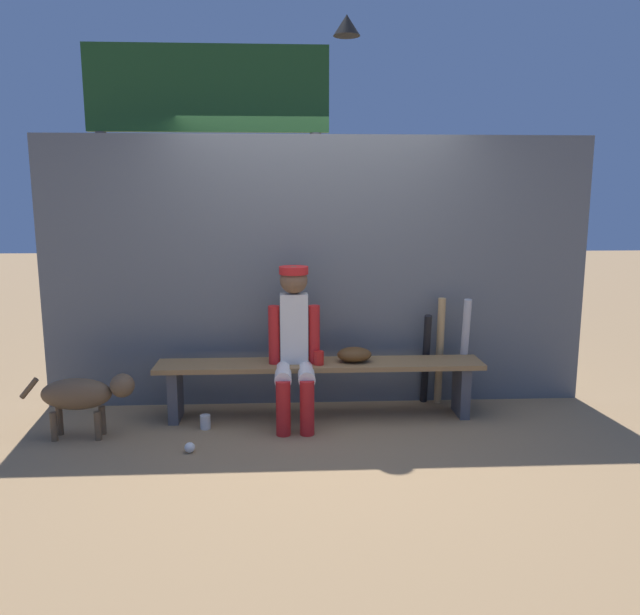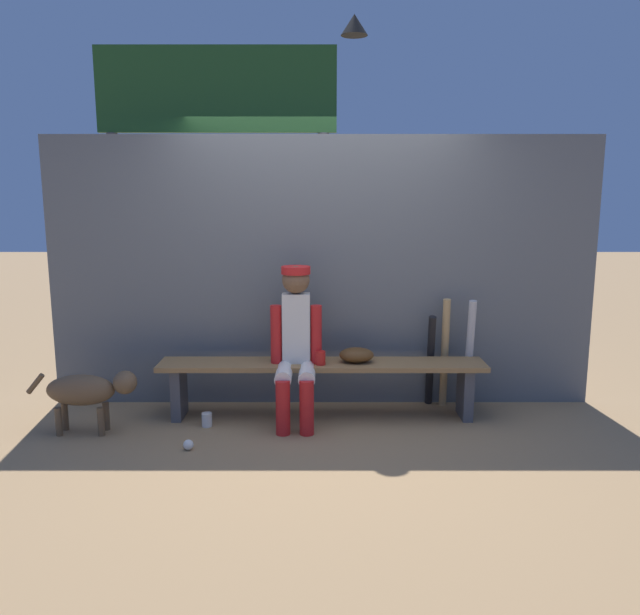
{
  "view_description": "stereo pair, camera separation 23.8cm",
  "coord_description": "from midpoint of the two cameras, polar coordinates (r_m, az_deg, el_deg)",
  "views": [
    {
      "loc": [
        -0.26,
        -4.88,
        1.8
      ],
      "look_at": [
        0.0,
        0.0,
        0.91
      ],
      "focal_mm": 35.05,
      "sensor_mm": 36.0,
      "label": 1
    },
    {
      "loc": [
        -0.02,
        -4.89,
        1.8
      ],
      "look_at": [
        0.0,
        0.0,
        0.91
      ],
      "focal_mm": 35.05,
      "sensor_mm": 36.0,
      "label": 2
    }
  ],
  "objects": [
    {
      "name": "ground_plane",
      "position": [
        5.21,
        1.33,
        -9.94
      ],
      "size": [
        30.0,
        30.0,
        0.0
      ],
      "primitive_type": "plane",
      "color": "#9E7A51"
    },
    {
      "name": "chainlink_fence",
      "position": [
        5.31,
        1.27,
        3.17
      ],
      "size": [
        4.64,
        0.03,
        2.29
      ],
      "primitive_type": "cube",
      "color": "#595E63",
      "rests_on": "ground_plane"
    },
    {
      "name": "dugout_bench",
      "position": [
        5.1,
        1.35,
        -6.09
      ],
      "size": [
        2.64,
        0.36,
        0.46
      ],
      "color": "olive",
      "rests_on": "ground_plane"
    },
    {
      "name": "player_seated",
      "position": [
        4.91,
        -1.03,
        -2.98
      ],
      "size": [
        0.41,
        0.55,
        1.25
      ],
      "color": "silver",
      "rests_on": "ground_plane"
    },
    {
      "name": "baseball_glove",
      "position": [
        5.07,
        4.51,
        -4.35
      ],
      "size": [
        0.28,
        0.2,
        0.12
      ],
      "primitive_type": "ellipsoid",
      "color": "#593819",
      "rests_on": "dugout_bench"
    },
    {
      "name": "bat_aluminum_black",
      "position": [
        5.43,
        11.1,
        -4.8
      ],
      "size": [
        0.09,
        0.24,
        0.81
      ],
      "primitive_type": "cylinder",
      "rotation": [
        0.22,
        0.0,
        -0.1
      ],
      "color": "black",
      "rests_on": "ground_plane"
    },
    {
      "name": "bat_wood_tan",
      "position": [
        5.45,
        12.36,
        -4.08
      ],
      "size": [
        0.07,
        0.14,
        0.94
      ],
      "primitive_type": "cylinder",
      "rotation": [
        0.07,
        0.0,
        -0.09
      ],
      "color": "tan",
      "rests_on": "ground_plane"
    },
    {
      "name": "bat_aluminum_silver",
      "position": [
        5.44,
        14.51,
        -4.18
      ],
      "size": [
        0.07,
        0.18,
        0.95
      ],
      "primitive_type": "cylinder",
      "rotation": [
        0.12,
        0.0,
        -0.01
      ],
      "color": "#B7B7BC",
      "rests_on": "ground_plane"
    },
    {
      "name": "baseball",
      "position": [
        4.64,
        -10.65,
        -12.24
      ],
      "size": [
        0.07,
        0.07,
        0.07
      ],
      "primitive_type": "sphere",
      "color": "white",
      "rests_on": "ground_plane"
    },
    {
      "name": "cup_on_ground",
      "position": [
        5.04,
        -9.13,
        -10.1
      ],
      "size": [
        0.08,
        0.08,
        0.11
      ],
      "primitive_type": "cylinder",
      "color": "silver",
      "rests_on": "ground_plane"
    },
    {
      "name": "cup_on_bench",
      "position": [
        4.98,
        1.23,
        -4.64
      ],
      "size": [
        0.08,
        0.08,
        0.11
      ],
      "primitive_type": "cylinder",
      "color": "red",
      "rests_on": "dugout_bench"
    },
    {
      "name": "scoreboard",
      "position": [
        6.0,
        -7.72,
        15.75
      ],
      "size": [
        2.46,
        0.27,
        3.36
      ],
      "color": "#3F3F42",
      "rests_on": "ground_plane"
    },
    {
      "name": "dog",
      "position": [
        5.04,
        -19.33,
        -7.2
      ],
      "size": [
        0.84,
        0.2,
        0.49
      ],
      "color": "brown",
      "rests_on": "ground_plane"
    }
  ]
}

